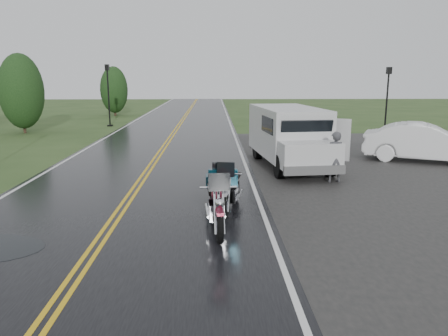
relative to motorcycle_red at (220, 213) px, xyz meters
name	(u,v)px	position (x,y,z in m)	size (l,w,h in m)	color
ground	(111,226)	(-2.62, 1.38, -0.74)	(120.00, 120.00, 0.00)	#2D471E
road	(160,154)	(-2.62, 11.38, -0.72)	(8.00, 100.00, 0.04)	black
parking_pad	(448,176)	(8.38, 6.38, -0.73)	(14.00, 24.00, 0.03)	black
motorcycle_red	(220,213)	(0.00, 0.00, 0.00)	(0.92, 2.52, 1.49)	#5C0A1C
motorcycle_teal	(223,192)	(0.12, 1.91, -0.05)	(0.85, 2.34, 1.39)	#052A38
motorcycle_silver	(225,194)	(0.16, 1.58, -0.03)	(0.87, 2.40, 1.42)	#B8BBC1
van_white	(280,145)	(2.23, 6.23, 0.46)	(2.30, 6.13, 2.41)	silver
person_at_van	(335,158)	(3.98, 5.57, 0.12)	(0.63, 0.42, 1.74)	#434348
sedan_white	(424,143)	(8.78, 9.17, 0.06)	(1.71, 4.89, 1.61)	white
lamp_post_far_left	(109,95)	(-7.61, 23.10, 1.48)	(0.38, 0.38, 4.44)	black
lamp_post_far_right	(387,103)	(9.83, 16.15, 1.32)	(0.35, 0.35, 4.12)	black
tree_left_mid	(22,99)	(-12.15, 19.27, 1.39)	(2.73, 2.73, 4.27)	#1E3D19
tree_left_far	(114,95)	(-9.11, 31.71, 1.16)	(2.47, 2.47, 3.81)	#1E3D19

